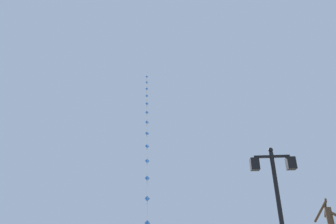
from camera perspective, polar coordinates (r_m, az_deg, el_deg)
twin_lantern_lamp_post at (r=10.24m, az=20.54°, el=-14.44°), size 1.45×0.28×4.81m
kite_train at (r=27.17m, az=-4.13°, el=-3.48°), size 3.69×16.50×22.56m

